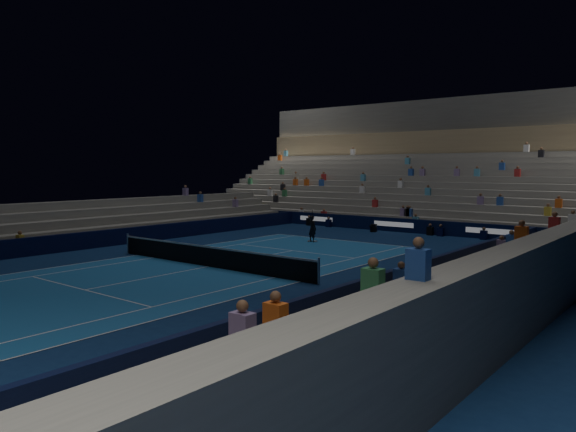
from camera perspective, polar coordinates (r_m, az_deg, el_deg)
The scene contains 11 objects.
ground at distance 26.15m, azimuth -8.30°, elevation -5.27°, with size 90.00×90.00×0.00m, color #0C224B.
court_surface at distance 26.15m, azimuth -8.30°, elevation -5.25°, with size 10.97×23.77×0.01m, color #1B5898.
sponsor_barrier_far at distance 40.85m, azimuth 11.05°, elevation -0.90°, with size 44.00×0.25×1.00m, color black.
sponsor_barrier_east at distance 20.18m, azimuth 10.94°, elevation -6.92°, with size 0.25×37.00×1.00m, color black.
sponsor_barrier_west at distance 33.76m, azimuth -19.60°, elevation -2.33°, with size 0.25×37.00×1.00m, color black.
grandstand_main at distance 49.18m, azimuth 16.23°, elevation 3.33°, with size 44.00×15.20×11.20m.
grandstand_east at distance 18.77m, azimuth 20.41°, elevation -6.75°, with size 5.00×37.00×2.50m.
grandstand_west at distance 36.70m, azimuth -22.47°, elevation -1.20°, with size 5.00×37.00×2.50m.
tennis_net at distance 26.07m, azimuth -8.31°, elevation -4.17°, with size 12.90×0.10×1.10m.
tennis_player at distance 34.43m, azimuth 2.56°, elevation -1.33°, with size 0.62×0.40×1.69m, color black.
broadcast_camera at distance 40.39m, azimuth 8.92°, elevation -1.23°, with size 0.56×0.94×0.56m.
Camera 1 is at (18.88, -17.49, 4.64)m, focal length 34.02 mm.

